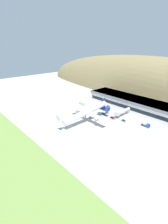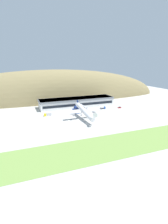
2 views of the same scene
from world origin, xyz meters
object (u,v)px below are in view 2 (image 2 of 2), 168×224
service_car_0 (85,112)px  service_car_1 (93,111)px  fuel_truck (103,108)px  box_truck (48,115)px  traffic_cone_0 (97,114)px  service_car_2 (77,113)px  service_car_3 (120,108)px  jetway_0 (84,107)px  terminal_building (77,102)px  traffic_cone_1 (116,114)px  cargo_airplane (84,111)px

service_car_0 → service_car_1: 9.41m
fuel_truck → box_truck: fuel_truck is taller
service_car_1 → traffic_cone_0: size_ratio=7.66×
service_car_2 → service_car_3: service_car_2 is taller
service_car_3 → fuel_truck: size_ratio=0.66×
service_car_3 → traffic_cone_0: bearing=-158.8°
jetway_0 → service_car_3: bearing=-7.8°
jetway_0 → traffic_cone_0: (6.35, -19.75, -3.71)m
terminal_building → fuel_truck: terminal_building is taller
jetway_0 → service_car_0: size_ratio=4.05×
fuel_truck → service_car_0: bearing=-164.2°
service_car_3 → box_truck: 82.98m
service_car_2 → traffic_cone_1: (36.77, -16.45, -0.42)m
terminal_building → traffic_cone_1: terminal_building is taller
service_car_2 → traffic_cone_1: 40.28m
service_car_2 → service_car_3: bearing=3.6°
terminal_building → service_car_3: 50.63m
service_car_3 → traffic_cone_1: 25.62m
service_car_1 → service_car_3: size_ratio=1.07×
service_car_1 → service_car_3: (34.94, 1.84, -0.03)m
service_car_2 → fuel_truck: fuel_truck is taller
fuel_truck → terminal_building: bearing=136.7°
traffic_cone_0 → jetway_0: bearing=107.8°
box_truck → fuel_truck: bearing=3.5°
box_truck → terminal_building: bearing=33.3°
service_car_3 → traffic_cone_0: service_car_3 is taller
box_truck → service_car_1: bearing=-1.5°
service_car_1 → traffic_cone_0: (-0.95, -12.11, -0.39)m
service_car_1 → box_truck: size_ratio=0.60×
fuel_truck → box_truck: (-62.95, -3.88, -0.07)m
fuel_truck → traffic_cone_1: 23.49m
traffic_cone_0 → service_car_3: bearing=21.2°
service_car_1 → fuel_truck: fuel_truck is taller
service_car_0 → service_car_3: bearing=4.5°
terminal_building → fuel_truck: bearing=-43.3°
traffic_cone_0 → terminal_building: bearing=100.9°
fuel_truck → box_truck: size_ratio=0.85×
service_car_1 → traffic_cone_0: 12.16m
cargo_airplane → service_car_3: cargo_airplane is taller
service_car_3 → terminal_building: bearing=149.7°
jetway_0 → service_car_3: jetway_0 is taller
service_car_0 → box_truck: (-38.77, 2.94, 0.82)m
service_car_0 → box_truck: size_ratio=0.56×
terminal_building → service_car_0: size_ratio=21.37×
fuel_truck → traffic_cone_0: size_ratio=10.81×
jetway_0 → service_car_3: (42.25, -5.80, -3.35)m
terminal_building → service_car_2: 30.76m
service_car_3 → fuel_truck: 20.32m
terminal_building → cargo_airplane: bearing=-101.4°
jetway_0 → traffic_cone_0: bearing=-72.2°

